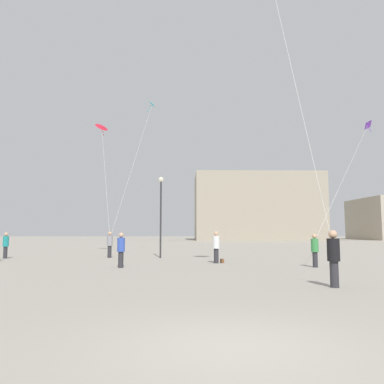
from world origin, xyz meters
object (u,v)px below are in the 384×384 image
(person_in_white, at_px, (216,246))
(lamppost_east, at_px, (161,204))
(kite_violet_delta, at_px, (366,128))
(kite_crimson_diamond, at_px, (102,127))
(person_in_blue, at_px, (121,248))
(building_left_hall, at_px, (256,207))
(kite_cyan_diamond, at_px, (151,107))
(person_in_grey, at_px, (110,243))
(handbag_beside_flyer, at_px, (222,261))
(person_in_black, at_px, (334,256))
(person_in_teal, at_px, (6,244))
(person_in_green, at_px, (315,249))

(person_in_white, bearing_deg, lamppost_east, 121.10)
(kite_violet_delta, bearing_deg, kite_crimson_diamond, 175.18)
(person_in_blue, height_order, building_left_hall, building_left_hall)
(kite_cyan_diamond, bearing_deg, building_left_hall, 68.00)
(person_in_grey, relative_size, handbag_beside_flyer, 5.65)
(kite_violet_delta, bearing_deg, person_in_black, -120.61)
(building_left_hall, bearing_deg, person_in_black, -100.13)
(lamppost_east, distance_m, handbag_beside_flyer, 6.79)
(handbag_beside_flyer, bearing_deg, kite_cyan_diamond, 112.91)
(kite_violet_delta, relative_size, building_left_hall, 0.45)
(person_in_grey, distance_m, kite_cyan_diamond, 14.08)
(person_in_teal, xyz_separation_m, kite_cyan_diamond, (9.20, 7.34, 12.10))
(person_in_blue, distance_m, person_in_grey, 7.77)
(person_in_teal, xyz_separation_m, building_left_hall, (29.37, 57.25, 6.20))
(building_left_hall, distance_m, lamppost_east, 60.36)
(handbag_beside_flyer, bearing_deg, building_left_hall, 76.13)
(person_in_black, xyz_separation_m, handbag_beside_flyer, (-2.44, 9.86, -0.89))
(person_in_white, relative_size, person_in_teal, 1.04)
(lamppost_east, bearing_deg, kite_violet_delta, 13.15)
(person_in_green, relative_size, kite_violet_delta, 0.14)
(person_in_black, height_order, kite_cyan_diamond, kite_cyan_diamond)
(person_in_white, xyz_separation_m, kite_cyan_diamond, (-4.60, 11.81, 12.06))
(person_in_blue, height_order, handbag_beside_flyer, person_in_blue)
(kite_cyan_diamond, bearing_deg, person_in_black, -71.08)
(person_in_teal, xyz_separation_m, kite_crimson_diamond, (5.09, 5.88, 9.79))
(person_in_blue, relative_size, person_in_teal, 1.00)
(person_in_teal, relative_size, kite_violet_delta, 0.14)
(person_in_blue, distance_m, kite_cyan_diamond, 18.84)
(building_left_hall, bearing_deg, person_in_grey, -111.59)
(person_in_blue, relative_size, kite_cyan_diamond, 0.14)
(lamppost_east, bearing_deg, handbag_beside_flyer, -49.86)
(person_in_grey, distance_m, person_in_teal, 6.91)
(person_in_blue, height_order, person_in_black, person_in_black)
(person_in_teal, bearing_deg, person_in_grey, 147.92)
(person_in_teal, distance_m, kite_violet_delta, 29.24)
(lamppost_east, bearing_deg, person_in_white, -53.24)
(person_in_black, xyz_separation_m, building_left_hall, (12.77, 71.48, 6.14))
(lamppost_east, bearing_deg, person_in_grey, 173.16)
(person_in_white, xyz_separation_m, person_in_black, (2.79, -9.76, 0.01))
(kite_cyan_diamond, bearing_deg, person_in_grey, -108.58)
(person_in_grey, xyz_separation_m, handbag_beside_flyer, (7.26, -4.83, -0.87))
(person_in_black, height_order, building_left_hall, building_left_hall)
(building_left_hall, bearing_deg, handbag_beside_flyer, -103.87)
(person_in_white, distance_m, person_in_green, 5.50)
(building_left_hall, bearing_deg, kite_violet_delta, -92.14)
(kite_violet_delta, height_order, handbag_beside_flyer, kite_violet_delta)
(person_in_blue, xyz_separation_m, kite_cyan_diamond, (0.47, 14.43, 12.10))
(person_in_teal, height_order, kite_crimson_diamond, kite_crimson_diamond)
(person_in_white, height_order, person_in_teal, person_in_white)
(person_in_grey, height_order, building_left_hall, building_left_hall)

